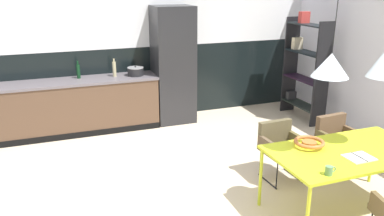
{
  "coord_description": "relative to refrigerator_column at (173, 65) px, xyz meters",
  "views": [
    {
      "loc": [
        -1.6,
        -3.35,
        2.43
      ],
      "look_at": [
        -0.02,
        0.94,
        0.94
      ],
      "focal_mm": 36.4,
      "sensor_mm": 36.0,
      "label": 1
    }
  ],
  "objects": [
    {
      "name": "ground_plane",
      "position": [
        -0.41,
        -3.08,
        -1.02
      ],
      "size": [
        9.1,
        9.1,
        0.0
      ],
      "primitive_type": "plane",
      "color": "beige"
    },
    {
      "name": "back_wall_splashback_dark",
      "position": [
        -0.41,
        0.36,
        -0.36
      ],
      "size": [
        6.62,
        0.12,
        1.32
      ],
      "primitive_type": "cube",
      "color": "black",
      "rests_on": "ground"
    },
    {
      "name": "back_wall_panel_upper",
      "position": [
        -0.41,
        0.36,
        0.96
      ],
      "size": [
        6.62,
        0.12,
        1.32
      ],
      "primitive_type": "cube",
      "color": "silver",
      "rests_on": "back_wall_splashback_dark"
    },
    {
      "name": "kitchen_counter",
      "position": [
        -1.97,
        -0.0,
        -0.57
      ],
      "size": [
        3.25,
        0.63,
        0.89
      ],
      "color": "brown",
      "rests_on": "ground"
    },
    {
      "name": "refrigerator_column",
      "position": [
        0.0,
        0.0,
        0.0
      ],
      "size": [
        0.68,
        0.6,
        2.04
      ],
      "primitive_type": "cube",
      "color": "#232326",
      "rests_on": "ground"
    },
    {
      "name": "dining_table",
      "position": [
        0.83,
        -3.49,
        -0.33
      ],
      "size": [
        1.67,
        0.93,
        0.73
      ],
      "color": "#C3CE22",
      "rests_on": "ground"
    },
    {
      "name": "armchair_near_window",
      "position": [
        0.6,
        -2.55,
        -0.54
      ],
      "size": [
        0.51,
        0.49,
        0.73
      ],
      "rotation": [
        0.0,
        0.0,
        3.18
      ],
      "color": "brown",
      "rests_on": "ground"
    },
    {
      "name": "armchair_far_side",
      "position": [
        1.42,
        -2.63,
        -0.54
      ],
      "size": [
        0.52,
        0.51,
        0.74
      ],
      "rotation": [
        0.0,
        0.0,
        3.23
      ],
      "color": "brown",
      "rests_on": "ground"
    },
    {
      "name": "fruit_bowl",
      "position": [
        0.5,
        -3.25,
        -0.24
      ],
      "size": [
        0.33,
        0.33,
        0.07
      ],
      "color": "#B2662D",
      "rests_on": "dining_table"
    },
    {
      "name": "open_book",
      "position": [
        0.8,
        -3.66,
        -0.28
      ],
      "size": [
        0.28,
        0.23,
        0.02
      ],
      "color": "white",
      "rests_on": "dining_table"
    },
    {
      "name": "mug_white_ceramic",
      "position": [
        0.28,
        -3.85,
        -0.25
      ],
      "size": [
        0.11,
        0.07,
        0.09
      ],
      "color": "#5B8456",
      "rests_on": "dining_table"
    },
    {
      "name": "cooking_pot",
      "position": [
        -0.68,
        -0.02,
        -0.05
      ],
      "size": [
        0.27,
        0.27,
        0.17
      ],
      "color": "black",
      "rests_on": "kitchen_counter"
    },
    {
      "name": "bottle_spice_small",
      "position": [
        -1.61,
        0.11,
        -0.0
      ],
      "size": [
        0.06,
        0.06,
        0.29
      ],
      "color": "#0F3319",
      "rests_on": "kitchen_counter"
    },
    {
      "name": "bottle_wine_green",
      "position": [
        -1.02,
        0.04,
        0.01
      ],
      "size": [
        0.06,
        0.06,
        0.3
      ],
      "color": "tan",
      "rests_on": "kitchen_counter"
    },
    {
      "name": "open_shelf_unit",
      "position": [
        2.26,
        -0.66,
        -0.04
      ],
      "size": [
        0.3,
        0.97,
        1.92
      ],
      "rotation": [
        0.0,
        0.0,
        -1.57
      ],
      "color": "black",
      "rests_on": "ground"
    },
    {
      "name": "pendant_lamp_over_table_near",
      "position": [
        0.5,
        -3.45,
        0.65
      ],
      "size": [
        0.36,
        0.36,
        1.04
      ],
      "color": "black"
    }
  ]
}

